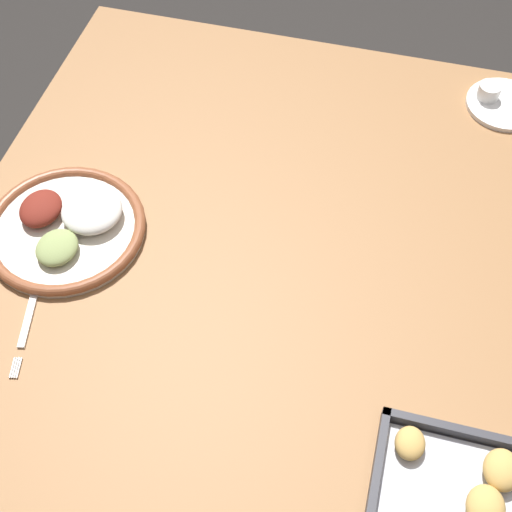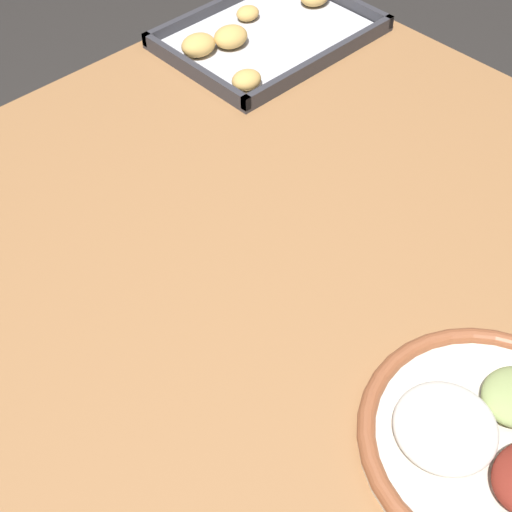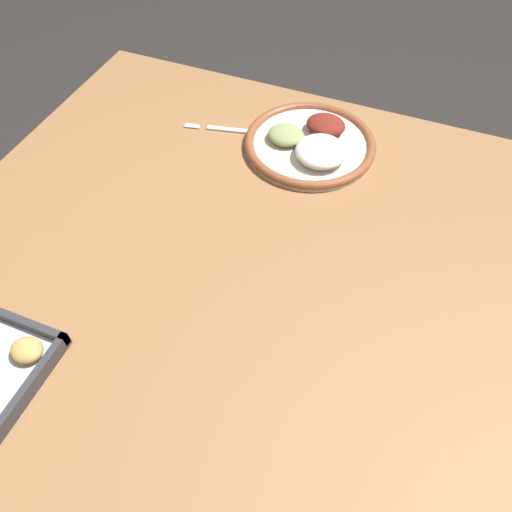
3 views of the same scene
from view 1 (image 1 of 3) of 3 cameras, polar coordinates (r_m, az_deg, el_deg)
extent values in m
plane|color=#282623|center=(1.87, 0.04, -13.40)|extent=(8.00, 8.00, 0.00)
cube|color=olive|center=(1.24, 0.06, -1.01)|extent=(1.23, 1.07, 0.03)
cylinder|color=olive|center=(1.98, -9.70, 9.11)|extent=(0.06, 0.06, 0.69)
cylinder|color=olive|center=(1.89, 19.01, 3.49)|extent=(0.06, 0.06, 0.69)
cylinder|color=beige|center=(1.31, -14.96, 2.02)|extent=(0.28, 0.28, 0.01)
torus|color=brown|center=(1.30, -15.02, 2.18)|extent=(0.28, 0.28, 0.02)
ellipsoid|color=silver|center=(1.29, -13.00, 3.57)|extent=(0.11, 0.11, 0.04)
ellipsoid|color=maroon|center=(1.32, -16.87, 3.61)|extent=(0.09, 0.07, 0.03)
ellipsoid|color=#8C9E5B|center=(1.26, -15.64, 0.65)|extent=(0.08, 0.07, 0.03)
cube|color=silver|center=(1.24, -17.50, -3.74)|extent=(0.16, 0.05, 0.00)
cylinder|color=silver|center=(1.19, -18.92, -8.45)|extent=(0.03, 0.01, 0.00)
cylinder|color=silver|center=(1.19, -18.76, -8.46)|extent=(0.03, 0.01, 0.00)
cylinder|color=silver|center=(1.18, -18.59, -8.48)|extent=(0.03, 0.01, 0.00)
cylinder|color=silver|center=(1.18, -18.43, -8.49)|extent=(0.03, 0.01, 0.00)
cylinder|color=white|center=(1.57, 19.22, 11.37)|extent=(0.15, 0.15, 0.01)
cylinder|color=silver|center=(1.56, 18.14, 12.41)|extent=(0.05, 0.05, 0.03)
cylinder|color=#C67F23|center=(1.55, 18.26, 12.74)|extent=(0.04, 0.04, 0.01)
cube|color=#333338|center=(1.11, 16.99, -13.51)|extent=(0.01, 0.27, 0.02)
ellipsoid|color=tan|center=(1.09, 19.09, -15.87)|extent=(0.06, 0.05, 0.03)
ellipsoid|color=tan|center=(1.08, 12.22, -14.43)|extent=(0.05, 0.04, 0.03)
ellipsoid|color=tan|center=(1.07, 17.89, -18.58)|extent=(0.06, 0.05, 0.03)
camera|label=2|loc=(1.28, -18.21, 38.27)|focal=50.00mm
camera|label=3|loc=(0.98, 37.51, 27.41)|focal=35.00mm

